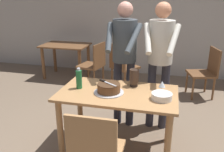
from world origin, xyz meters
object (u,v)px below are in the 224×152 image
background_chair_2 (94,63)px  cake_on_platter (109,89)px  cake_knife (105,81)px  person_standing_beside (160,54)px  background_table (66,52)px  plate_stack (162,96)px  background_chair_0 (122,65)px  background_chair_1 (206,71)px  person_cutting_cake (124,52)px  main_dining_table (118,103)px  chair_near_side (96,151)px  hurricane_lamp (134,78)px  wine_glass_near (162,85)px  water_bottle (79,79)px

background_chair_2 → cake_on_platter: bearing=-67.2°
cake_knife → background_chair_2: bearing=111.7°
person_standing_beside → background_table: person_standing_beside is taller
cake_on_platter → plate_stack: cake_on_platter is taller
person_standing_beside → background_chair_0: (-0.76, 1.30, -0.58)m
background_chair_1 → person_cutting_cake: bearing=-132.9°
main_dining_table → cake_knife: bearing=-178.4°
cake_knife → background_chair_1: (1.34, 1.93, -0.37)m
cake_knife → background_chair_0: 1.97m
main_dining_table → background_table: (-1.70, 2.32, -0.04)m
main_dining_table → background_chair_2: size_ratio=1.49×
background_chair_1 → chair_near_side: bearing=-114.4°
hurricane_lamp → background_chair_1: size_ratio=0.23×
hurricane_lamp → background_chair_2: hurricane_lamp is taller
person_cutting_cake → background_chair_2: size_ratio=1.91×
person_standing_beside → background_chair_2: size_ratio=1.91×
cake_on_platter → plate_stack: size_ratio=1.55×
person_cutting_cake → person_standing_beside: bearing=3.7°
person_cutting_cake → background_chair_0: bearing=102.5°
hurricane_lamp → background_chair_1: hurricane_lamp is taller
main_dining_table → person_cutting_cake: bearing=94.4°
wine_glass_near → hurricane_lamp: size_ratio=0.69×
wine_glass_near → person_standing_beside: (-0.06, 0.53, 0.22)m
cake_knife → chair_near_side: size_ratio=0.26×
chair_near_side → background_table: bearing=118.5°
water_bottle → person_standing_beside: 1.10m
person_standing_beside → main_dining_table: bearing=-124.1°
hurricane_lamp → person_standing_beside: 0.53m
plate_stack → wine_glass_near: bearing=93.2°
wine_glass_near → background_chair_0: (-0.83, 1.83, -0.36)m
main_dining_table → person_standing_beside: bearing=55.9°
background_table → background_chair_2: bearing=-28.7°
person_standing_beside → background_table: size_ratio=1.72×
cake_knife → person_cutting_cake: bearing=79.9°
plate_stack → person_cutting_cake: person_cutting_cake is taller
person_cutting_cake → background_chair_2: person_cutting_cake is taller
main_dining_table → water_bottle: bearing=179.3°
person_standing_beside → background_table: 2.76m
cake_knife → chair_near_side: bearing=-80.5°
cake_on_platter → water_bottle: water_bottle is taller
background_chair_0 → cake_on_platter: bearing=-82.8°
person_cutting_cake → background_chair_2: bearing=123.6°
cake_knife → hurricane_lamp: size_ratio=1.12×
wine_glass_near → person_standing_beside: size_ratio=0.08×
wine_glass_near → chair_near_side: (-0.51, -0.85, -0.36)m
plate_stack → person_standing_beside: (-0.07, 0.70, 0.29)m
main_dining_table → background_chair_1: size_ratio=1.49×
wine_glass_near → main_dining_table: bearing=-169.4°
cake_on_platter → plate_stack: 0.59m
background_chair_0 → water_bottle: bearing=-93.8°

